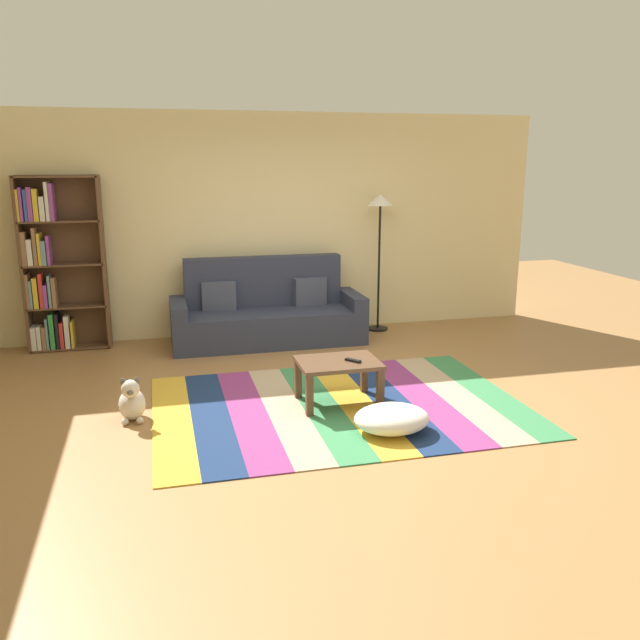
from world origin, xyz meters
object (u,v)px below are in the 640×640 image
standing_lamp (380,217)px  couch (267,314)px  coffee_table (338,368)px  bookshelf (54,267)px  pouf (392,419)px  tv_remote (353,360)px  dog (132,402)px

standing_lamp → couch: bearing=-172.0°
coffee_table → standing_lamp: 2.92m
bookshelf → standing_lamp: bearing=-1.1°
coffee_table → pouf: 0.79m
pouf → couch: bearing=99.9°
pouf → tv_remote: 0.74m
bookshelf → coffee_table: bookshelf is taller
couch → pouf: size_ratio=3.67×
bookshelf → standing_lamp: (3.85, -0.08, 0.48)m
bookshelf → coffee_table: 3.68m
coffee_table → bookshelf: bearing=136.7°
bookshelf → dog: size_ratio=4.97×
couch → pouf: (0.51, -2.92, -0.22)m
dog → couch: bearing=54.5°
standing_lamp → tv_remote: standing_lamp is taller
bookshelf → tv_remote: (2.76, -2.54, -0.54)m
bookshelf → tv_remote: 3.79m
coffee_table → tv_remote: size_ratio=4.77×
tv_remote → dog: bearing=137.5°
couch → standing_lamp: size_ratio=1.31×
dog → standing_lamp: standing_lamp is taller
coffee_table → tv_remote: (0.12, -0.05, 0.08)m
tv_remote → bookshelf: bearing=98.7°
couch → standing_lamp: (1.48, 0.21, 1.11)m
tv_remote → couch: bearing=60.9°
standing_lamp → dog: bearing=-142.1°
dog → standing_lamp: 4.01m
pouf → dog: dog is taller
bookshelf → standing_lamp: bookshelf is taller
dog → bookshelf: bearing=109.6°
standing_lamp → tv_remote: (-1.10, -2.46, -1.03)m
coffee_table → couch: bearing=96.8°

